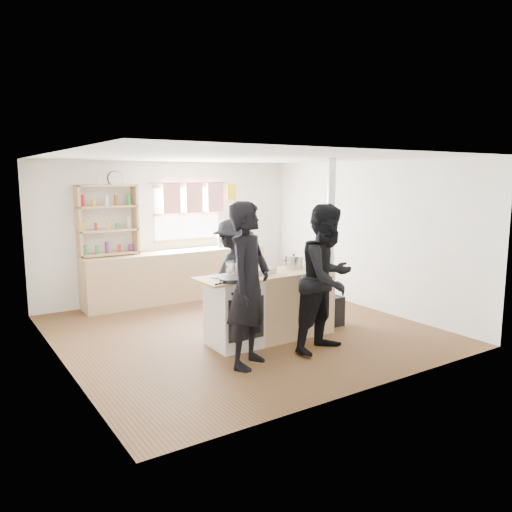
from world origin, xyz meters
name	(u,v)px	position (x,y,z in m)	size (l,w,h in m)	color
ground	(241,330)	(0.00, 0.00, -0.01)	(5.00, 5.00, 0.01)	brown
back_counter	(178,275)	(0.00, 2.22, 0.45)	(3.40, 0.55, 0.90)	tan
shelving_unit	(108,220)	(-1.20, 2.34, 1.51)	(1.00, 0.28, 1.20)	tan
thermos	(220,239)	(0.88, 2.22, 1.05)	(0.10, 0.10, 0.31)	silver
cooking_island	(271,306)	(0.14, -0.55, 0.47)	(1.97, 0.64, 0.93)	silver
skillet_greens	(232,279)	(-0.59, -0.76, 0.96)	(0.43, 0.43, 0.05)	black
roast_tray	(263,271)	(0.01, -0.54, 0.97)	(0.40, 0.34, 0.08)	silver
stockpot_stove	(234,268)	(-0.32, -0.34, 1.01)	(0.24, 0.24, 0.19)	#BDBDBF
stockpot_counter	(294,262)	(0.63, -0.42, 1.02)	(0.28, 0.28, 0.21)	silver
bread_board	(317,264)	(0.93, -0.57, 0.98)	(0.33, 0.28, 0.12)	tan
flue_heater	(329,282)	(1.25, -0.50, 0.66)	(0.35, 0.35, 2.50)	black
person_near_left	(249,285)	(-0.65, -1.23, 0.98)	(0.71, 0.47, 1.96)	black
person_near_right	(327,279)	(0.47, -1.33, 0.95)	(0.92, 0.72, 1.90)	black
person_far	(234,273)	(0.04, 0.29, 0.81)	(1.04, 0.60, 1.62)	black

